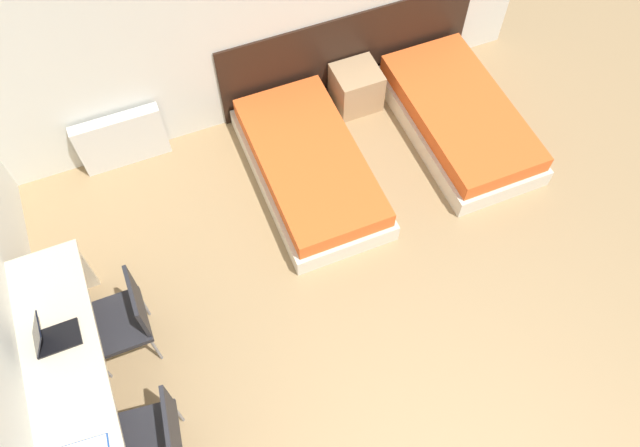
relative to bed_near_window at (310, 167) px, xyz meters
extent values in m
cube|color=silver|center=(-0.23, 1.01, 1.17)|extent=(5.80, 0.05, 2.70)
cube|color=black|center=(0.80, 0.97, 0.29)|extent=(2.67, 0.03, 0.94)
cube|color=beige|center=(0.00, 0.00, -0.08)|extent=(0.98, 1.87, 0.20)
cube|color=#E05B23|center=(0.00, 0.00, 0.11)|extent=(0.90, 1.79, 0.18)
cube|color=beige|center=(1.60, 0.00, -0.08)|extent=(0.98, 1.87, 0.20)
cube|color=#E05B23|center=(1.60, 0.00, 0.11)|extent=(0.90, 1.79, 0.18)
cube|color=tan|center=(0.80, 0.73, 0.04)|extent=(0.45, 0.42, 0.45)
cube|color=silver|center=(-1.56, 0.89, 0.12)|extent=(0.82, 0.12, 0.60)
cube|color=beige|center=(-2.36, -1.47, 0.52)|extent=(0.54, 2.29, 0.04)
cube|color=beige|center=(-2.36, -0.34, 0.16)|extent=(0.49, 0.04, 0.69)
cube|color=#232328|center=(-2.00, -1.00, 0.26)|extent=(0.48, 0.48, 0.05)
cube|color=#232328|center=(-1.77, -1.00, 0.49)|extent=(0.03, 0.43, 0.40)
cylinder|color=slate|center=(-2.21, -1.21, 0.03)|extent=(0.02, 0.02, 0.42)
cylinder|color=slate|center=(-2.20, -0.79, 0.03)|extent=(0.02, 0.02, 0.42)
cylinder|color=slate|center=(-1.79, -1.21, 0.03)|extent=(0.02, 0.02, 0.42)
cylinder|color=slate|center=(-1.79, -0.79, 0.03)|extent=(0.02, 0.02, 0.42)
cube|color=#232328|center=(-2.00, -1.94, 0.26)|extent=(0.53, 0.53, 0.05)
cube|color=#232328|center=(-1.78, -1.97, 0.49)|extent=(0.09, 0.43, 0.40)
cylinder|color=slate|center=(-2.18, -1.71, 0.03)|extent=(0.02, 0.02, 0.42)
cylinder|color=slate|center=(-1.76, -1.76, 0.03)|extent=(0.02, 0.02, 0.42)
cube|color=black|center=(-2.35, -1.10, 0.55)|extent=(0.31, 0.21, 0.02)
cube|color=black|center=(-2.44, -1.10, 0.70)|extent=(0.14, 0.21, 0.29)
camera|label=1|loc=(-1.24, -3.28, 4.74)|focal=35.00mm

